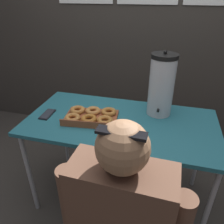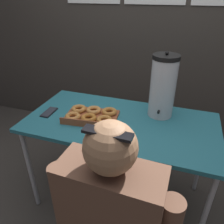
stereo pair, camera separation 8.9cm
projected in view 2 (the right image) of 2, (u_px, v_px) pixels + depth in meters
ground_plane at (119, 195)px, 1.92m from camera, size 12.00×12.00×0.00m
back_wall at (153, 18)px, 2.17m from camera, size 6.00×0.11×2.67m
folding_table at (120, 127)px, 1.57m from camera, size 1.34×0.69×0.77m
donut_box at (91, 115)px, 1.57m from camera, size 0.40×0.30×0.05m
coffee_urn at (163, 87)px, 1.52m from camera, size 0.18×0.21×0.47m
cell_phone at (49, 112)px, 1.65m from camera, size 0.07×0.15×0.01m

